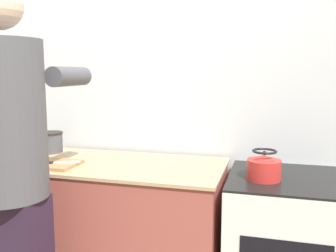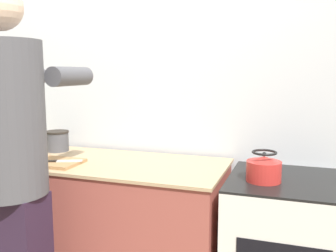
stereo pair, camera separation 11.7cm
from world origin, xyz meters
name	(u,v)px [view 2 (the right image)]	position (x,y,z in m)	size (l,w,h in m)	color
wall_back	(151,92)	(0.00, 0.69, 1.30)	(8.00, 0.05, 2.60)	silver
counter	(84,227)	(-0.32, 0.31, 0.45)	(1.78, 0.65, 0.90)	#9E4C42
person	(11,166)	(-0.34, -0.27, 0.99)	(0.40, 0.63, 1.83)	#2C1D31
cutting_board	(56,162)	(-0.40, 0.16, 0.91)	(0.29, 0.23, 0.02)	#A87A4C
knife	(60,161)	(-0.36, 0.15, 0.92)	(0.23, 0.12, 0.01)	silver
kettle	(264,169)	(0.79, 0.23, 0.95)	(0.18, 0.18, 0.16)	red
bowl_prep	(3,143)	(-1.05, 0.45, 0.93)	(0.17, 0.17, 0.07)	#C6B789
canister_jar	(57,141)	(-0.60, 0.47, 0.97)	(0.16, 0.16, 0.14)	#4C4C51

